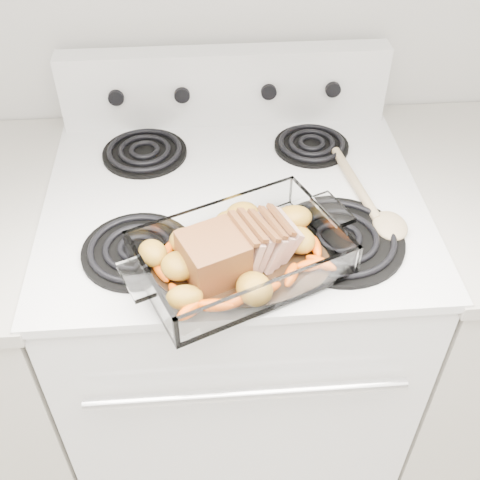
{
  "coord_description": "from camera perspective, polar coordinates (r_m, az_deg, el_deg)",
  "views": [
    {
      "loc": [
        -0.06,
        0.67,
        1.72
      ],
      "look_at": [
        -0.0,
        1.45,
        0.99
      ],
      "focal_mm": 45.0,
      "sensor_mm": 36.0,
      "label": 1
    }
  ],
  "objects": [
    {
      "name": "roast_vegetables",
      "position": [
        1.09,
        -0.29,
        -0.08
      ],
      "size": [
        0.38,
        0.21,
        0.05
      ],
      "rotation": [
        0.0,
        0.0,
        0.36
      ],
      "color": "#FC5100",
      "rests_on": "baking_dish"
    },
    {
      "name": "baking_dish",
      "position": [
        1.07,
        0.08,
        -1.88
      ],
      "size": [
        0.35,
        0.23,
        0.07
      ],
      "rotation": [
        0.0,
        0.0,
        0.41
      ],
      "color": "white",
      "rests_on": "electric_range"
    },
    {
      "name": "wooden_spoon",
      "position": [
        1.24,
        12.61,
        3.13
      ],
      "size": [
        0.1,
        0.3,
        0.02
      ],
      "rotation": [
        0.0,
        0.0,
        0.15
      ],
      "color": "tan",
      "rests_on": "electric_range"
    },
    {
      "name": "pork_roast",
      "position": [
        1.05,
        -1.03,
        -0.82
      ],
      "size": [
        0.21,
        0.1,
        0.08
      ],
      "rotation": [
        0.0,
        0.0,
        -0.3
      ],
      "color": "brown",
      "rests_on": "baking_dish"
    },
    {
      "name": "electric_range",
      "position": [
        1.58,
        -0.5,
        -8.64
      ],
      "size": [
        0.78,
        0.7,
        1.12
      ],
      "color": "white",
      "rests_on": "ground"
    }
  ]
}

